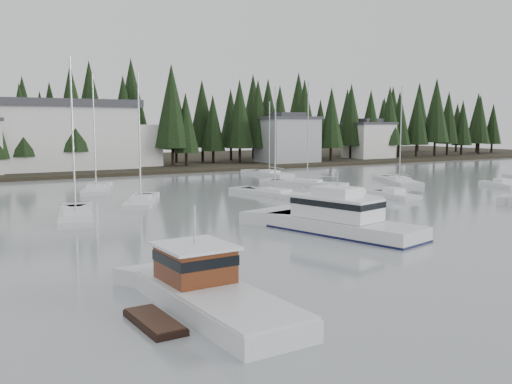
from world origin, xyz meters
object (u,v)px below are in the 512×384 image
Objects in this scene: sailboat_0 at (275,195)px; sailboat_2 at (141,203)px; sailboat_4 at (269,175)px; sailboat_5 at (399,182)px; house_east_b at (369,139)px; cabin_cruiser_center at (341,223)px; runabout_2 at (503,186)px; house_east_a at (287,138)px; runabout_4 at (394,196)px; lobster_boat_brown at (209,297)px; runabout_1 at (354,197)px; sailboat_6 at (76,218)px; harbor_inn at (69,136)px; sailboat_1 at (96,191)px; sailboat_9 at (307,185)px.

sailboat_0 is 14.42m from sailboat_2.
sailboat_4 is 0.88× the size of sailboat_5.
house_east_b reaches higher than cabin_cruiser_center.
house_east_a is at bearing 19.13° from runabout_2.
sailboat_4 reaches higher than runabout_4.
runabout_1 is (28.51, 24.26, -0.41)m from lobster_boat_brown.
cabin_cruiser_center is at bearing 137.97° from runabout_1.
sailboat_6 is 31.80m from runabout_4.
sailboat_5 is (32.75, -39.65, -5.72)m from harbor_inn.
sailboat_2 is (-14.35, 1.39, 0.02)m from sailboat_0.
harbor_inn reaches higher than runabout_4.
runabout_2 is at bearing -114.63° from sailboat_0.
sailboat_2 reaches higher than runabout_4.
runabout_1 is 4.25m from runabout_4.
sailboat_4 is at bearing -56.06° from sailboat_1.
sailboat_9 is (23.38, 5.22, -0.01)m from sailboat_2.
harbor_inn is 2.42× the size of cabin_cruiser_center.
sailboat_6 is at bearing -3.33° from lobster_boat_brown.
house_east_b is 64.09m from sailboat_0.
lobster_boat_brown is at bearing -126.12° from house_east_a.
sailboat_6 is 50.30m from runabout_2.
harbor_inn is 2.17× the size of sailboat_1.
cabin_cruiser_center is 0.94× the size of sailboat_2.
sailboat_5 is (35.62, 1.80, -0.02)m from sailboat_2.
sailboat_5 is at bearing -92.51° from sailboat_0.
house_east_b is 63.72m from runabout_1.
sailboat_5 is 1.98× the size of runabout_1.
house_east_a is 23.47m from sailboat_4.
lobster_boat_brown is 0.75× the size of sailboat_5.
runabout_1 is at bearing -145.54° from sailboat_0.
sailboat_5 is (36.55, -10.46, -0.02)m from sailboat_1.
runabout_2 is (22.53, -1.04, 0.00)m from runabout_1.
sailboat_9 reaches higher than harbor_inn.
sailboat_2 reaches higher than house_east_b.
house_east_b is at bearing -44.50° from sailboat_6.
sailboat_6 is (-14.42, 15.82, -0.68)m from cabin_cruiser_center.
sailboat_4 reaches higher than cabin_cruiser_center.
sailboat_5 is at bearing 53.42° from runabout_2.
runabout_1 is at bearing -57.09° from cabin_cruiser_center.
runabout_2 is 0.98× the size of runabout_4.
house_east_b is 0.73× the size of sailboat_2.
cabin_cruiser_center is 38.12m from runabout_2.
house_east_a reaches higher than lobster_boat_brown.
house_east_b is at bearing -32.39° from sailboat_2.
sailboat_9 reaches higher than house_east_b.
sailboat_2 is at bearing 74.86° from runabout_4.
house_east_a reaches higher than runabout_4.
sailboat_0 reaches higher than cabin_cruiser_center.
sailboat_1 is at bearing -11.01° from lobster_boat_brown.
harbor_inn reaches higher than runabout_2.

